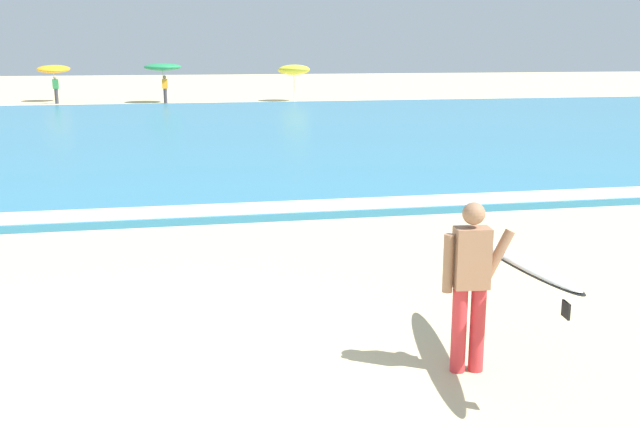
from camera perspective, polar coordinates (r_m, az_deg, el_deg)
name	(u,v)px	position (r m, az deg, el deg)	size (l,w,h in m)	color
ground_plane	(108,392)	(7.29, -16.32, -13.36)	(160.00, 160.00, 0.00)	beige
sea	(156,134)	(27.17, -12.81, 6.11)	(120.00, 28.00, 0.14)	teal
surf_foam	(140,213)	(13.93, -14.01, 0.05)	(120.00, 1.03, 0.01)	white
surfer_with_board	(495,272)	(7.29, 13.63, -4.48)	(1.06, 2.70, 1.73)	red
beach_umbrella_1	(53,69)	(46.14, -20.24, 10.61)	(1.89, 1.92, 2.19)	beige
beach_umbrella_2	(163,67)	(43.41, -12.28, 11.20)	(2.12, 2.12, 2.26)	beige
beach_umbrella_3	(294,70)	(43.82, -2.07, 11.23)	(1.90, 1.94, 2.21)	beige
beachgoer_near_row_left	(56,89)	(44.34, -20.07, 9.21)	(0.32, 0.20, 1.58)	#383842
beachgoer_near_row_mid	(165,88)	(42.97, -12.10, 9.60)	(0.32, 0.20, 1.58)	#383842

